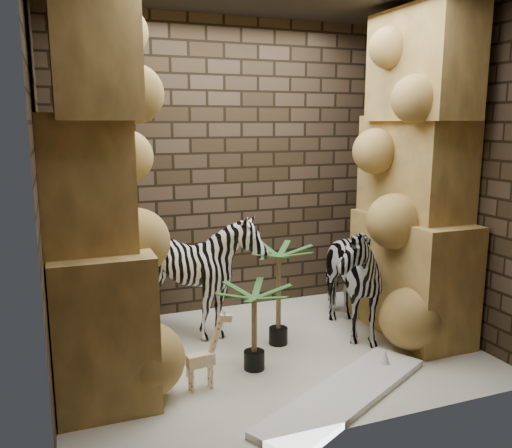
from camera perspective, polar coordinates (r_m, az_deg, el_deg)
name	(u,v)px	position (r m, az deg, el deg)	size (l,w,h in m)	color
floor	(271,352)	(4.73, 1.59, -13.66)	(3.50, 3.50, 0.00)	beige
wall_back	(225,168)	(5.49, -3.33, 6.04)	(3.50, 3.50, 0.00)	black
wall_front	(352,201)	(3.21, 10.27, 2.41)	(3.50, 3.50, 0.00)	black
wall_left	(40,190)	(4.00, -22.20, 3.42)	(3.00, 3.00, 0.00)	black
wall_right	(445,173)	(5.25, 19.72, 5.19)	(3.00, 3.00, 0.00)	black
rock_pillar_left	(93,188)	(4.00, -17.19, 3.75)	(0.68, 1.30, 3.00)	tan
rock_pillar_right	(416,174)	(5.04, 16.85, 5.15)	(0.58, 1.25, 3.00)	tan
zebra_right	(342,266)	(5.00, 9.29, -4.49)	(0.59, 1.10, 1.30)	white
zebra_left	(199,281)	(4.90, -6.11, -6.08)	(0.96, 1.19, 1.08)	white
giraffe_toy	(200,352)	(4.04, -6.01, -13.51)	(0.31, 0.10, 0.60)	#FFE4B0
palm_front	(279,295)	(4.74, 2.45, -7.66)	(0.36, 0.36, 0.91)	#225019
palm_back	(254,328)	(4.31, -0.20, -11.10)	(0.36, 0.36, 0.70)	#225019
surfboard	(345,395)	(4.08, 9.58, -17.66)	(1.71, 0.42, 0.05)	white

